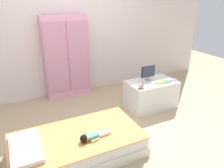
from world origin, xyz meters
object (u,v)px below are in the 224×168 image
at_px(rocking_horse_toy, 142,85).
at_px(book_green, 165,81).
at_px(tv_monitor, 148,72).
at_px(book_orange, 159,83).
at_px(book_purple, 173,80).
at_px(doll, 90,137).
at_px(wardrobe, 67,58).
at_px(tv_stand, 151,94).
at_px(bed, 78,145).

relative_size(rocking_horse_toy, book_green, 0.83).
bearing_deg(tv_monitor, rocking_horse_toy, -138.64).
height_order(rocking_horse_toy, book_orange, rocking_horse_toy).
relative_size(rocking_horse_toy, book_purple, 0.95).
xyz_separation_m(rocking_horse_toy, book_purple, (0.69, 0.06, -0.06)).
height_order(doll, rocking_horse_toy, rocking_horse_toy).
bearing_deg(tv_monitor, wardrobe, 138.65).
relative_size(book_green, book_purple, 1.13).
xyz_separation_m(doll, tv_monitor, (1.42, 0.89, 0.31)).
height_order(doll, wardrobe, wardrobe).
bearing_deg(book_orange, tv_stand, 118.39).
height_order(tv_stand, book_purple, book_purple).
distance_m(wardrobe, tv_stand, 1.69).
relative_size(tv_stand, book_orange, 7.04).
bearing_deg(book_orange, book_purple, 0.00).
xyz_separation_m(wardrobe, tv_monitor, (1.15, -1.01, -0.14)).
height_order(doll, book_orange, book_orange).
bearing_deg(rocking_horse_toy, book_green, 6.45).
height_order(doll, tv_monitor, tv_monitor).
bearing_deg(tv_stand, book_orange, -61.61).
bearing_deg(bed, book_green, 17.07).
bearing_deg(doll, book_purple, 20.71).
bearing_deg(book_green, tv_stand, 149.05).
xyz_separation_m(rocking_horse_toy, book_orange, (0.39, 0.06, -0.05)).
distance_m(bed, book_orange, 1.74).
height_order(bed, rocking_horse_toy, rocking_horse_toy).
distance_m(doll, tv_monitor, 1.70).
bearing_deg(book_orange, doll, -155.67).
height_order(bed, tv_monitor, tv_monitor).
distance_m(bed, rocking_horse_toy, 1.38).
relative_size(bed, doll, 4.01).
distance_m(tv_monitor, book_green, 0.33).
relative_size(doll, book_green, 2.57).
xyz_separation_m(tv_stand, book_orange, (0.06, -0.12, 0.25)).
relative_size(bed, rocking_horse_toy, 12.38).
distance_m(tv_stand, book_green, 0.34).
bearing_deg(tv_monitor, book_purple, -27.98).
height_order(wardrobe, tv_stand, wardrobe).
height_order(tv_monitor, rocking_horse_toy, tv_monitor).
height_order(tv_monitor, book_orange, tv_monitor).
bearing_deg(book_orange, rocking_horse_toy, -171.41).
height_order(doll, tv_stand, tv_stand).
xyz_separation_m(bed, book_green, (1.75, 0.54, 0.35)).
relative_size(tv_stand, rocking_horse_toy, 6.63).
height_order(bed, book_orange, book_orange).
relative_size(tv_stand, book_green, 5.52).
xyz_separation_m(wardrobe, tv_stand, (1.18, -1.10, -0.53)).
relative_size(bed, tv_monitor, 5.99).
height_order(book_orange, book_green, book_green).
bearing_deg(book_green, book_orange, 180.00).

